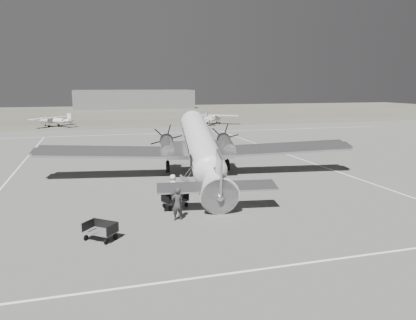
% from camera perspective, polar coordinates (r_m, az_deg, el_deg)
% --- Properties ---
extents(ground, '(260.00, 260.00, 0.00)m').
position_cam_1_polar(ground, '(32.77, 3.53, -4.11)').
color(ground, slate).
rests_on(ground, ground).
extents(taxi_line_near, '(60.00, 0.15, 0.01)m').
position_cam_1_polar(taxi_line_near, '(20.85, 17.01, -13.24)').
color(taxi_line_near, white).
rests_on(taxi_line_near, ground).
extents(taxi_line_right, '(0.15, 80.00, 0.01)m').
position_cam_1_polar(taxi_line_right, '(38.44, 20.63, -2.58)').
color(taxi_line_right, white).
rests_on(taxi_line_right, ground).
extents(taxi_line_left, '(0.15, 60.00, 0.01)m').
position_cam_1_polar(taxi_line_left, '(41.30, -25.97, -2.10)').
color(taxi_line_left, white).
rests_on(taxi_line_left, ground).
extents(taxi_line_horizon, '(90.00, 0.15, 0.01)m').
position_cam_1_polar(taxi_line_horizon, '(71.13, -7.45, 3.72)').
color(taxi_line_horizon, white).
rests_on(taxi_line_horizon, ground).
extents(grass_infield, '(260.00, 90.00, 0.01)m').
position_cam_1_polar(grass_infield, '(125.56, -11.39, 6.49)').
color(grass_infield, '#615F52').
rests_on(grass_infield, ground).
extents(hangar_main, '(42.00, 14.00, 6.60)m').
position_cam_1_polar(hangar_main, '(150.74, -10.37, 8.41)').
color(hangar_main, '#5E5E5E').
rests_on(hangar_main, ground).
extents(dc3_airliner, '(31.90, 24.38, 5.57)m').
position_cam_1_polar(dc3_airliner, '(35.03, -0.92, 1.51)').
color(dc3_airliner, '#B4B4B6').
rests_on(dc3_airliner, ground).
extents(light_plane_left, '(13.49, 13.69, 2.21)m').
position_cam_1_polar(light_plane_left, '(87.56, -20.82, 5.10)').
color(light_plane_left, silver).
rests_on(light_plane_left, ground).
extents(light_plane_right, '(14.36, 13.80, 2.32)m').
position_cam_1_polar(light_plane_right, '(87.42, 0.73, 5.81)').
color(light_plane_right, silver).
rests_on(light_plane_right, ground).
extents(baggage_cart_near, '(2.07, 1.79, 0.98)m').
position_cam_1_polar(baggage_cart_near, '(27.89, -4.65, -5.69)').
color(baggage_cart_near, '#585858').
rests_on(baggage_cart_near, ground).
extents(baggage_cart_far, '(2.15, 2.08, 0.99)m').
position_cam_1_polar(baggage_cart_far, '(22.88, -14.89, -9.66)').
color(baggage_cart_far, '#585858').
rests_on(baggage_cart_far, ground).
extents(ground_crew, '(0.80, 0.57, 2.06)m').
position_cam_1_polar(ground_crew, '(25.20, -4.33, -6.17)').
color(ground_crew, '#2E2E2E').
rests_on(ground_crew, ground).
extents(ramp_agent, '(0.74, 0.89, 1.69)m').
position_cam_1_polar(ramp_agent, '(27.98, -4.68, -4.88)').
color(ramp_agent, silver).
rests_on(ramp_agent, ground).
extents(passenger, '(0.55, 0.83, 1.67)m').
position_cam_1_polar(passenger, '(30.60, -4.96, -3.57)').
color(passenger, silver).
rests_on(passenger, ground).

